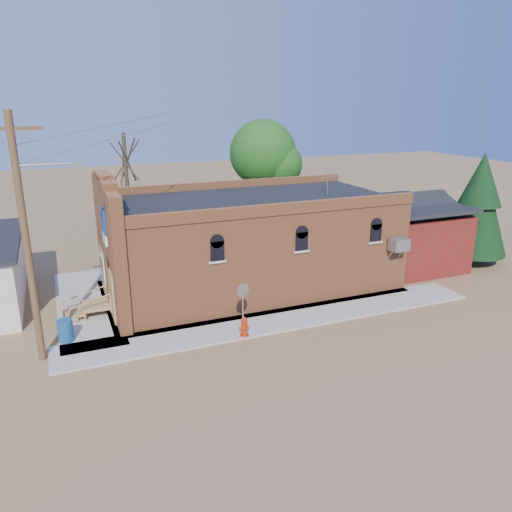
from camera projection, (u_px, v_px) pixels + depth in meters
name	position (u px, v px, depth m)	size (l,w,h in m)	color
ground	(257.00, 335.00, 20.62)	(120.00, 120.00, 0.00)	olive
sidewalk_south	(281.00, 320.00, 21.94)	(19.00, 2.20, 0.08)	#9E9991
sidewalk_west	(86.00, 304.00, 23.61)	(2.60, 10.00, 0.08)	#9E9991
brick_bar	(246.00, 243.00, 25.37)	(16.40, 7.97, 6.30)	#AE6135
red_shed	(403.00, 227.00, 28.97)	(5.40, 6.40, 4.30)	maroon
utility_pole	(27.00, 236.00, 17.30)	(3.12, 0.26, 9.00)	#523520
tree_bare_near	(125.00, 160.00, 29.22)	(2.80, 2.80, 7.65)	#443827
tree_leafy	(263.00, 153.00, 32.94)	(4.40, 4.40, 8.15)	#443827
evergreen_tree	(479.00, 202.00, 28.67)	(3.60, 3.60, 6.50)	#443827
fire_hydrant	(244.00, 327.00, 20.27)	(0.48, 0.47, 0.83)	#A72509
stop_sign	(243.00, 295.00, 19.84)	(0.61, 0.26, 2.32)	#939298
trash_barrel	(66.00, 330.00, 19.81)	(0.59, 0.59, 0.91)	navy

